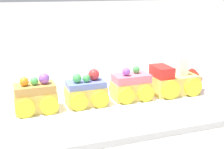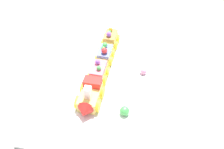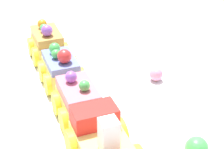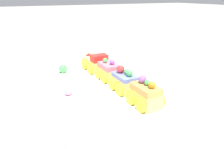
{
  "view_description": "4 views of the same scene",
  "coord_description": "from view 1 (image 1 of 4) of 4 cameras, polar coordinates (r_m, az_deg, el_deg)",
  "views": [
    {
      "loc": [
        -0.22,
        -0.58,
        0.23
      ],
      "look_at": [
        -0.01,
        -0.02,
        0.06
      ],
      "focal_mm": 50.0,
      "sensor_mm": 36.0,
      "label": 1
    },
    {
      "loc": [
        0.52,
        0.12,
        0.54
      ],
      "look_at": [
        0.02,
        0.02,
        0.03
      ],
      "focal_mm": 35.0,
      "sensor_mm": 36.0,
      "label": 2
    },
    {
      "loc": [
        0.43,
        -0.13,
        0.33
      ],
      "look_at": [
        0.04,
        0.02,
        0.08
      ],
      "focal_mm": 60.0,
      "sensor_mm": 36.0,
      "label": 3
    },
    {
      "loc": [
        -0.54,
        0.26,
        0.26
      ],
      "look_at": [
        -0.01,
        -0.02,
        0.04
      ],
      "focal_mm": 35.0,
      "sensor_mm": 36.0,
      "label": 4
    }
  ],
  "objects": [
    {
      "name": "cake_train_locomotive",
      "position": [
        0.68,
        11.9,
        -1.22
      ],
      "size": [
        0.12,
        0.07,
        0.08
      ],
      "rotation": [
        0.0,
        0.0,
        0.0
      ],
      "color": "#EACC66",
      "rests_on": "display_board"
    },
    {
      "name": "display_board",
      "position": [
        0.66,
        0.44,
        -4.43
      ],
      "size": [
        0.62,
        0.37,
        0.01
      ],
      "primitive_type": "cube",
      "color": "white",
      "rests_on": "ground_plane"
    },
    {
      "name": "cake_car_strawberry",
      "position": [
        0.63,
        3.49,
        -2.27
      ],
      "size": [
        0.08,
        0.06,
        0.07
      ],
      "rotation": [
        0.0,
        0.0,
        0.0
      ],
      "color": "#EACC66",
      "rests_on": "display_board"
    },
    {
      "name": "ground_plane",
      "position": [
        0.66,
        0.43,
        -4.91
      ],
      "size": [
        10.0,
        10.0,
        0.0
      ],
      "primitive_type": "plane",
      "color": "gray"
    },
    {
      "name": "gumball_green",
      "position": [
        0.78,
        8.79,
        0.25
      ],
      "size": [
        0.03,
        0.03,
        0.03
      ],
      "primitive_type": "sphere",
      "color": "#4CBC56",
      "rests_on": "display_board"
    },
    {
      "name": "gumball_pink",
      "position": [
        0.75,
        -4.53,
        -0.54
      ],
      "size": [
        0.02,
        0.02,
        0.02
      ],
      "primitive_type": "sphere",
      "color": "pink",
      "rests_on": "display_board"
    },
    {
      "name": "cake_car_caramel",
      "position": [
        0.59,
        -13.83,
        -4.09
      ],
      "size": [
        0.08,
        0.06,
        0.07
      ],
      "rotation": [
        0.0,
        0.0,
        0.0
      ],
      "color": "#EACC66",
      "rests_on": "display_board"
    },
    {
      "name": "cake_car_blueberry",
      "position": [
        0.6,
        -4.78,
        -3.22
      ],
      "size": [
        0.08,
        0.06,
        0.07
      ],
      "rotation": [
        0.0,
        0.0,
        0.0
      ],
      "color": "#EACC66",
      "rests_on": "display_board"
    }
  ]
}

